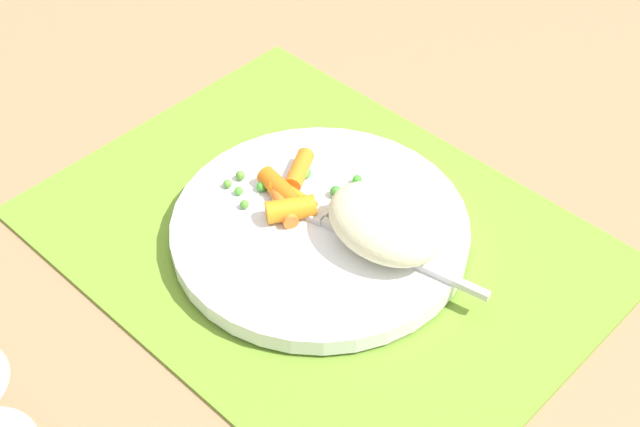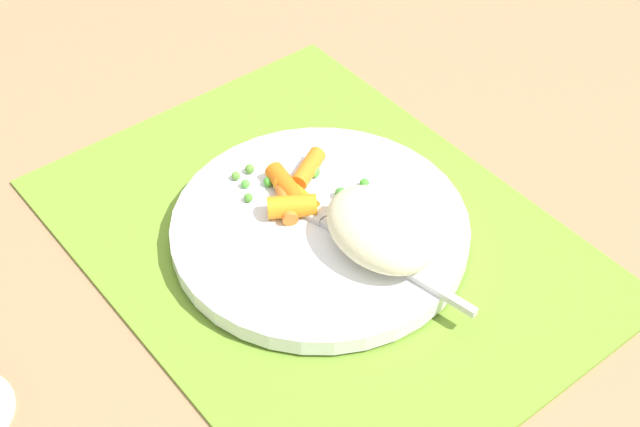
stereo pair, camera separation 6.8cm
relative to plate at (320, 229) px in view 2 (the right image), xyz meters
The scene contains 7 objects.
ground_plane 0.01m from the plate, ahead, with size 2.40×2.40×0.00m, color #997551.
placemat 0.01m from the plate, ahead, with size 0.43×0.33×0.01m, color olive.
plate is the anchor object (origin of this frame).
rice_mound 0.06m from the plate, 159.30° to the right, with size 0.10×0.07×0.04m, color beige.
carrot_portion 0.04m from the plate, ahead, with size 0.06×0.08×0.02m.
pea_scatter 0.04m from the plate, 18.77° to the right, with size 0.09×0.09×0.01m.
fork 0.03m from the plate, 168.99° to the right, with size 0.19×0.05×0.01m.
Camera 2 is at (-0.40, 0.32, 0.53)m, focal length 52.08 mm.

